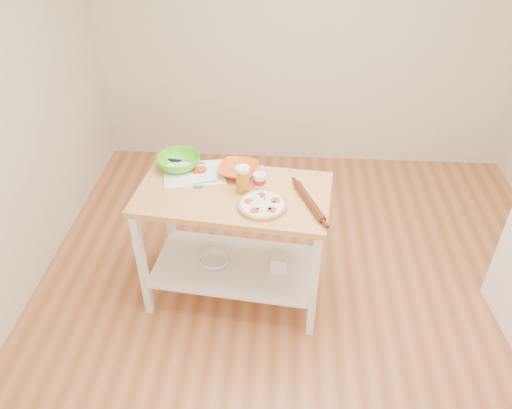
{
  "coord_description": "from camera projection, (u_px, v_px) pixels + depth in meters",
  "views": [
    {
      "loc": [
        -0.19,
        -2.29,
        2.71
      ],
      "look_at": [
        -0.35,
        0.25,
        0.83
      ],
      "focal_mm": 35.0,
      "sensor_mm": 36.0,
      "label": 1
    }
  ],
  "objects": [
    {
      "name": "shelf_glass_bowl",
      "position": [
        214.0,
        260.0,
        3.53
      ],
      "size": [
        0.29,
        0.29,
        0.07
      ],
      "primitive_type": "imported",
      "rotation": [
        0.0,
        0.0,
        -0.44
      ],
      "color": "silver",
      "rests_on": "prep_island"
    },
    {
      "name": "room_shell",
      "position": [
        320.0,
        157.0,
        2.64
      ],
      "size": [
        4.04,
        4.54,
        2.74
      ],
      "color": "#B46D42",
      "rests_on": "ground"
    },
    {
      "name": "spatula",
      "position": [
        204.0,
        183.0,
        3.21
      ],
      "size": [
        0.15,
        0.08,
        0.01
      ],
      "rotation": [
        0.0,
        0.0,
        0.22
      ],
      "color": "#43C7C5",
      "rests_on": "cutting_board"
    },
    {
      "name": "yogurt_tub",
      "position": [
        260.0,
        180.0,
        3.18
      ],
      "size": [
        0.08,
        0.08,
        0.17
      ],
      "color": "white",
      "rests_on": "prep_island"
    },
    {
      "name": "knife",
      "position": [
        181.0,
        161.0,
        3.43
      ],
      "size": [
        0.27,
        0.05,
        0.01
      ],
      "rotation": [
        0.0,
        0.0,
        -0.15
      ],
      "color": "silver",
      "rests_on": "cutting_board"
    },
    {
      "name": "rolling_pin",
      "position": [
        309.0,
        201.0,
        3.04
      ],
      "size": [
        0.19,
        0.39,
        0.05
      ],
      "primitive_type": "cylinder",
      "rotation": [
        1.57,
        0.0,
        0.38
      ],
      "color": "#532713",
      "rests_on": "prep_island"
    },
    {
      "name": "green_bowl",
      "position": [
        179.0,
        162.0,
        3.36
      ],
      "size": [
        0.39,
        0.39,
        0.09
      ],
      "primitive_type": "imported",
      "rotation": [
        0.0,
        0.0,
        -0.51
      ],
      "color": "#4BD01C",
      "rests_on": "prep_island"
    },
    {
      "name": "shelf_bin",
      "position": [
        279.0,
        262.0,
        3.48
      ],
      "size": [
        0.13,
        0.13,
        0.11
      ],
      "primitive_type": "cube",
      "rotation": [
        0.0,
        0.0,
        -0.11
      ],
      "color": "white",
      "rests_on": "prep_island"
    },
    {
      "name": "beer_pint",
      "position": [
        243.0,
        179.0,
        3.11
      ],
      "size": [
        0.09,
        0.09,
        0.18
      ],
      "color": "#AC7117",
      "rests_on": "prep_island"
    },
    {
      "name": "prep_island",
      "position": [
        234.0,
        222.0,
        3.31
      ],
      "size": [
        1.29,
        0.8,
        0.9
      ],
      "rotation": [
        0.0,
        0.0,
        -0.11
      ],
      "color": "tan",
      "rests_on": "ground"
    },
    {
      "name": "pizza",
      "position": [
        262.0,
        205.0,
        3.02
      ],
      "size": [
        0.3,
        0.3,
        0.05
      ],
      "rotation": [
        0.0,
        0.0,
        0.19
      ],
      "color": "tan",
      "rests_on": "prep_island"
    },
    {
      "name": "orange_bowl",
      "position": [
        238.0,
        170.0,
        3.31
      ],
      "size": [
        0.3,
        0.3,
        0.06
      ],
      "primitive_type": "imported",
      "rotation": [
        0.0,
        0.0,
        -0.17
      ],
      "color": "#D75B1E",
      "rests_on": "prep_island"
    },
    {
      "name": "cutting_board",
      "position": [
        194.0,
        173.0,
        3.32
      ],
      "size": [
        0.45,
        0.38,
        0.04
      ],
      "rotation": [
        0.0,
        0.0,
        0.21
      ],
      "color": "white",
      "rests_on": "prep_island"
    }
  ]
}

